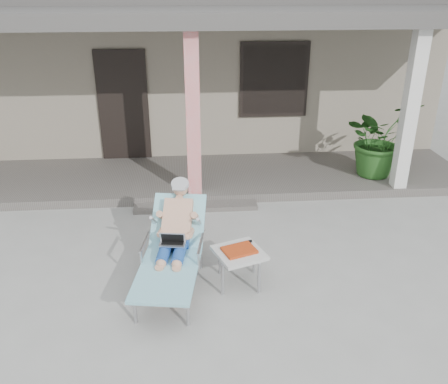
{
  "coord_description": "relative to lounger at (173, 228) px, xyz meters",
  "views": [
    {
      "loc": [
        -0.1,
        -5.09,
        3.43
      ],
      "look_at": [
        0.36,
        0.6,
        0.85
      ],
      "focal_mm": 38.0,
      "sensor_mm": 36.0,
      "label": 1
    }
  ],
  "objects": [
    {
      "name": "porch_overhang",
      "position": [
        0.31,
        3.04,
        2.07
      ],
      "size": [
        10.0,
        2.3,
        2.85
      ],
      "color": "silver",
      "rests_on": "porch_deck"
    },
    {
      "name": "potted_palm",
      "position": [
        3.61,
        2.84,
        0.11
      ],
      "size": [
        1.51,
        1.43,
        1.34
      ],
      "primitive_type": "imported",
      "rotation": [
        0.0,
        0.0,
        0.39
      ],
      "color": "#26591E",
      "rests_on": "porch_deck"
    },
    {
      "name": "porch_deck",
      "position": [
        0.31,
        3.1,
        -0.64
      ],
      "size": [
        10.0,
        2.0,
        0.15
      ],
      "primitive_type": "cube",
      "color": "#605B56",
      "rests_on": "ground"
    },
    {
      "name": "house",
      "position": [
        0.31,
        6.59,
        0.95
      ],
      "size": [
        10.4,
        5.4,
        3.3
      ],
      "color": "gray",
      "rests_on": "ground"
    },
    {
      "name": "lounger",
      "position": [
        0.0,
        0.0,
        0.0
      ],
      "size": [
        0.93,
        1.84,
        1.16
      ],
      "rotation": [
        0.0,
        0.0,
        -0.15
      ],
      "color": "#B7B7BC",
      "rests_on": "ground"
    },
    {
      "name": "side_table",
      "position": [
        0.78,
        -0.16,
        -0.31
      ],
      "size": [
        0.69,
        0.69,
        0.49
      ],
      "rotation": [
        0.0,
        0.0,
        0.35
      ],
      "color": "beige",
      "rests_on": "ground"
    },
    {
      "name": "ground",
      "position": [
        0.31,
        0.1,
        -0.72
      ],
      "size": [
        60.0,
        60.0,
        0.0
      ],
      "primitive_type": "plane",
      "color": "#9E9E99",
      "rests_on": "ground"
    },
    {
      "name": "porch_step",
      "position": [
        0.31,
        1.95,
        -0.68
      ],
      "size": [
        2.0,
        0.3,
        0.07
      ],
      "primitive_type": "cube",
      "color": "#605B56",
      "rests_on": "ground"
    }
  ]
}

